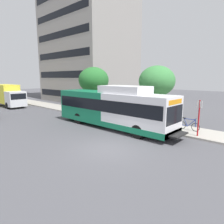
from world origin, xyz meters
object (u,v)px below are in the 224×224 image
at_px(box_truck_background, 8,95).
at_px(bicycle_parked, 189,125).
at_px(bus_stop_sign_pole, 199,115).
at_px(street_tree_near_stop, 157,81).
at_px(transit_bus, 112,108).
at_px(street_tree_mid_block, 94,80).

bearing_deg(box_truck_background, bicycle_parked, -80.07).
bearing_deg(bus_stop_sign_pole, street_tree_near_stop, 66.55).
bearing_deg(bus_stop_sign_pole, transit_bus, 106.75).
relative_size(street_tree_near_stop, street_tree_mid_block, 0.97).
xyz_separation_m(street_tree_mid_block, box_truck_background, (-5.02, 13.42, -2.26)).
relative_size(bus_stop_sign_pole, box_truck_background, 0.37).
bearing_deg(bus_stop_sign_pole, street_tree_mid_block, 82.52).
relative_size(bus_stop_sign_pole, bicycle_parked, 1.48).
xyz_separation_m(street_tree_near_stop, street_tree_mid_block, (-0.32, 8.36, 0.03)).
relative_size(street_tree_near_stop, box_truck_background, 0.75).
distance_m(street_tree_near_stop, box_truck_background, 22.54).
height_order(bicycle_parked, box_truck_background, box_truck_background).
distance_m(bicycle_parked, street_tree_near_stop, 5.01).
bearing_deg(street_tree_mid_block, street_tree_near_stop, -87.83).
bearing_deg(street_tree_mid_block, transit_bus, -119.85).
xyz_separation_m(transit_bus, street_tree_near_stop, (4.02, -1.92, 2.27)).
xyz_separation_m(bicycle_parked, street_tree_mid_block, (0.58, 11.93, 3.44)).
height_order(transit_bus, box_truck_background, transit_bus).
relative_size(bicycle_parked, street_tree_near_stop, 0.33).
relative_size(transit_bus, street_tree_near_stop, 2.33).
height_order(bicycle_parked, street_tree_near_stop, street_tree_near_stop).
height_order(transit_bus, bicycle_parked, transit_bus).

